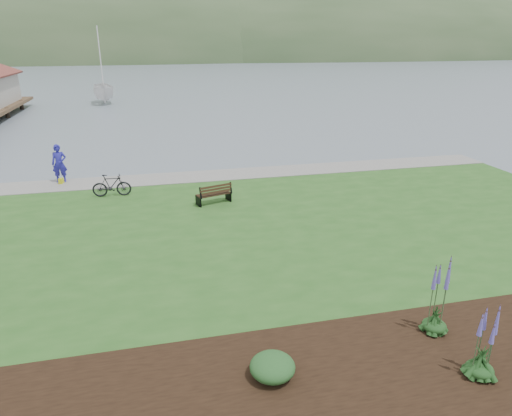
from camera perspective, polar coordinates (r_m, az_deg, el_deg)
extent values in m
plane|color=slate|center=(18.96, -4.06, -2.91)|extent=(600.00, 600.00, 0.00)
cube|color=#27561E|center=(17.07, -2.96, -4.87)|extent=(34.00, 20.00, 0.40)
cube|color=gray|center=(25.27, -6.68, 3.99)|extent=(34.00, 2.20, 0.03)
cube|color=black|center=(11.71, 20.18, -18.10)|extent=(24.00, 4.40, 0.04)
cube|color=black|center=(20.91, -5.34, 1.77)|extent=(1.65, 0.99, 0.05)
cube|color=black|center=(20.57, -5.01, 2.32)|extent=(1.53, 0.61, 0.49)
cube|color=black|center=(20.69, -7.21, 0.83)|extent=(0.22, 0.53, 0.43)
cube|color=black|center=(21.30, -3.48, 1.53)|extent=(0.22, 0.53, 0.43)
imported|color=#242198|center=(25.83, -23.43, 5.48)|extent=(0.89, 0.64, 2.37)
imported|color=black|center=(22.78, -17.61, 2.72)|extent=(0.63, 1.83, 1.08)
imported|color=silver|center=(60.98, -18.31, 12.29)|extent=(12.14, 12.31, 28.71)
cube|color=#C0C617|center=(25.80, -23.18, 3.11)|extent=(0.24, 0.32, 0.30)
ellipsoid|color=#153C16|center=(11.81, 26.14, -17.63)|extent=(0.62, 0.62, 0.31)
cone|color=#5045A1|center=(11.30, 26.88, -13.90)|extent=(0.36, 0.36, 1.53)
ellipsoid|color=#153C16|center=(12.86, 21.38, -13.53)|extent=(0.62, 0.62, 0.31)
cone|color=#5045A1|center=(12.27, 22.08, -8.95)|extent=(0.36, 0.36, 2.03)
ellipsoid|color=#1E4C21|center=(10.62, 2.07, -19.23)|extent=(1.02, 1.02, 0.51)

